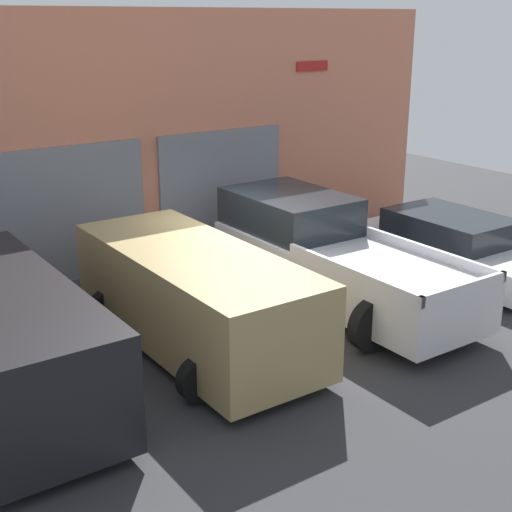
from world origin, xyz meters
name	(u,v)px	position (x,y,z in m)	size (l,w,h in m)	color
ground_plane	(238,304)	(0.00, 0.00, 0.00)	(28.00, 28.00, 0.00)	#2D2D30
shophouse_building	(150,141)	(-0.01, 3.29, 2.58)	(14.81, 0.68, 5.24)	#D17A5B
pickup_truck	(328,256)	(1.52, -0.74, 0.85)	(2.56, 5.59, 1.81)	silver
sedan_white	(451,246)	(4.57, -1.07, 0.58)	(2.25, 4.41, 1.23)	white
sedan_side	(195,296)	(-1.52, -1.09, 0.87)	(2.32, 4.96, 1.60)	#9E8956
parking_stripe_left	(108,371)	(-3.05, -1.10, 0.00)	(0.12, 2.20, 0.01)	gold
parking_stripe_centre	(272,323)	(0.00, -1.10, 0.00)	(0.12, 2.20, 0.01)	gold
parking_stripe_right	(398,287)	(3.05, -1.10, 0.00)	(0.12, 2.20, 0.01)	gold
parking_stripe_far_right	(497,259)	(6.10, -1.10, 0.00)	(0.12, 2.20, 0.01)	gold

